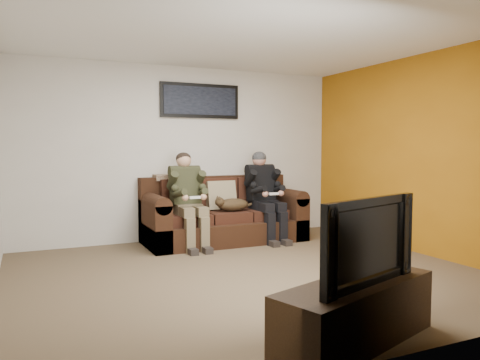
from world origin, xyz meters
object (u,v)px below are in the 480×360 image
tv_stand (356,313)px  television (357,240)px  person_left (188,194)px  cat (232,204)px  person_right (264,190)px  framed_poster (200,101)px  sofa (222,217)px

tv_stand → television: (0.00, 0.00, 0.53)m
person_left → cat: person_left is taller
person_right → framed_poster: framed_poster is taller
person_right → tv_stand: person_right is taller
tv_stand → television: size_ratio=1.32×
person_right → television: size_ratio=1.25×
framed_poster → television: 4.39m
sofa → television: bearing=-98.2°
cat → television: television is taller
television → tv_stand: bearing=0.0°
framed_poster → tv_stand: framed_poster is taller
person_left → television: size_ratio=1.25×
person_left → cat: (0.66, -0.03, -0.18)m
person_right → sofa: bearing=162.0°
cat → tv_stand: size_ratio=0.47×
cat → tv_stand: bearing=-99.6°
person_right → tv_stand: 3.80m
cat → tv_stand: 3.63m
television → person_right: bearing=54.3°
tv_stand → person_left: bearing=72.9°
sofa → tv_stand: (-0.54, -3.78, -0.14)m
person_right → tv_stand: (-1.14, -3.59, -0.53)m
person_right → cat: size_ratio=2.02×
person_left → person_right: (1.20, 0.00, 0.00)m
person_right → television: (-1.14, -3.59, -0.01)m
cat → framed_poster: bearing=113.3°
sofa → cat: sofa is taller
person_left → sofa: bearing=18.0°
sofa → cat: 0.31m
framed_poster → television: size_ratio=1.18×
sofa → person_left: (-0.60, -0.20, 0.39)m
person_left → tv_stand: (0.06, -3.59, -0.53)m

